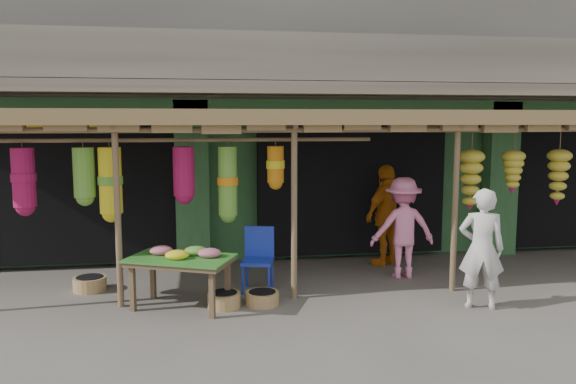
{
  "coord_description": "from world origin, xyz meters",
  "views": [
    {
      "loc": [
        -2.83,
        -8.2,
        2.61
      ],
      "look_at": [
        -1.41,
        1.0,
        1.45
      ],
      "focal_mm": 35.0,
      "sensor_mm": 36.0,
      "label": 1
    }
  ],
  "objects": [
    {
      "name": "ground",
      "position": [
        0.0,
        0.0,
        0.0
      ],
      "size": [
        80.0,
        80.0,
        0.0
      ],
      "primitive_type": "plane",
      "color": "#514C47",
      "rests_on": "ground"
    },
    {
      "name": "building",
      "position": [
        -0.0,
        4.87,
        3.37
      ],
      "size": [
        16.4,
        6.8,
        7.0
      ],
      "color": "gray",
      "rests_on": "ground"
    },
    {
      "name": "awning",
      "position": [
        -0.14,
        0.8,
        2.57
      ],
      "size": [
        14.0,
        2.7,
        2.79
      ],
      "color": "brown",
      "rests_on": "ground"
    },
    {
      "name": "flower_table",
      "position": [
        -3.12,
        -0.37,
        0.69
      ],
      "size": [
        1.64,
        1.33,
        0.85
      ],
      "rotation": [
        0.0,
        0.0,
        -0.41
      ],
      "color": "brown",
      "rests_on": "ground"
    },
    {
      "name": "blue_chair",
      "position": [
        -1.98,
        0.33,
        0.55
      ],
      "size": [
        0.57,
        0.58,
        0.98
      ],
      "rotation": [
        0.0,
        0.0,
        -0.24
      ],
      "color": "#1A30AE",
      "rests_on": "ground"
    },
    {
      "name": "basket_left",
      "position": [
        -4.59,
        0.67,
        0.11
      ],
      "size": [
        0.56,
        0.56,
        0.21
      ],
      "primitive_type": "cylinder",
      "rotation": [
        0.0,
        0.0,
        0.11
      ],
      "color": "brown",
      "rests_on": "ground"
    },
    {
      "name": "basket_mid",
      "position": [
        -2.0,
        -0.42,
        0.09
      ],
      "size": [
        0.49,
        0.49,
        0.19
      ],
      "primitive_type": "cylinder",
      "rotation": [
        0.0,
        0.0,
        -0.01
      ],
      "color": "olive",
      "rests_on": "ground"
    },
    {
      "name": "basket_right",
      "position": [
        -2.55,
        -0.46,
        0.11
      ],
      "size": [
        0.54,
        0.54,
        0.21
      ],
      "primitive_type": "cylinder",
      "rotation": [
        0.0,
        0.0,
        0.16
      ],
      "color": "#A97C4F",
      "rests_on": "ground"
    },
    {
      "name": "person_front",
      "position": [
        1.02,
        -1.02,
        0.85
      ],
      "size": [
        0.72,
        0.59,
        1.7
      ],
      "primitive_type": "imported",
      "rotation": [
        0.0,
        0.0,
        2.8
      ],
      "color": "beige",
      "rests_on": "ground"
    },
    {
      "name": "person_vendor",
      "position": [
        0.5,
        1.51,
        0.93
      ],
      "size": [
        1.16,
        0.97,
        1.85
      ],
      "primitive_type": "imported",
      "rotation": [
        0.0,
        0.0,
        3.72
      ],
      "color": "#C96B12",
      "rests_on": "ground"
    },
    {
      "name": "person_shopper",
      "position": [
        0.5,
        0.67,
        0.85
      ],
      "size": [
        1.11,
        0.65,
        1.7
      ],
      "primitive_type": "imported",
      "rotation": [
        0.0,
        0.0,
        3.12
      ],
      "color": "pink",
      "rests_on": "ground"
    }
  ]
}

